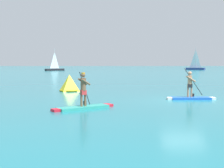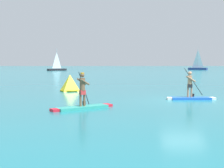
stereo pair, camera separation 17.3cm
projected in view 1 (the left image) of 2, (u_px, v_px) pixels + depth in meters
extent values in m
plane|color=#1E727F|center=(183.00, 101.00, 17.85)|extent=(440.00, 440.00, 0.00)
cube|color=teal|center=(83.00, 107.00, 14.69)|extent=(2.56, 2.02, 0.13)
cube|color=red|center=(108.00, 105.00, 15.54)|extent=(0.54, 0.59, 0.13)
cube|color=red|center=(56.00, 110.00, 13.85)|extent=(0.50, 0.53, 0.13)
cylinder|color=brown|center=(85.00, 98.00, 14.73)|extent=(0.11, 0.11, 0.76)
cylinder|color=brown|center=(81.00, 99.00, 14.60)|extent=(0.11, 0.11, 0.76)
cube|color=red|center=(83.00, 92.00, 14.65)|extent=(0.34, 0.33, 0.22)
cylinder|color=brown|center=(83.00, 84.00, 14.62)|extent=(0.26, 0.26, 0.62)
sphere|color=brown|center=(83.00, 75.00, 14.59)|extent=(0.21, 0.21, 0.21)
cylinder|color=orange|center=(83.00, 73.00, 14.58)|extent=(0.18, 0.18, 0.06)
cylinder|color=brown|center=(83.00, 82.00, 14.76)|extent=(0.48, 0.41, 0.39)
cylinder|color=brown|center=(86.00, 82.00, 14.51)|extent=(0.48, 0.41, 0.39)
cylinder|color=black|center=(85.00, 89.00, 15.21)|extent=(0.53, 0.37, 1.71)
cube|color=black|center=(85.00, 104.00, 15.26)|extent=(0.18, 0.21, 0.32)
cube|color=blue|center=(191.00, 98.00, 18.51)|extent=(2.36, 0.74, 0.13)
cube|color=white|center=(212.00, 98.00, 18.53)|extent=(0.30, 0.50, 0.13)
cube|color=white|center=(169.00, 98.00, 18.48)|extent=(0.30, 0.43, 0.13)
cylinder|color=#997051|center=(191.00, 91.00, 18.47)|extent=(0.11, 0.11, 0.80)
cylinder|color=#997051|center=(188.00, 91.00, 18.47)|extent=(0.11, 0.11, 0.80)
cube|color=black|center=(190.00, 86.00, 18.45)|extent=(0.26, 0.22, 0.22)
cylinder|color=#997051|center=(190.00, 80.00, 18.42)|extent=(0.26, 0.26, 0.54)
sphere|color=#997051|center=(190.00, 73.00, 18.40)|extent=(0.21, 0.21, 0.21)
cylinder|color=#997051|center=(190.00, 79.00, 18.57)|extent=(0.54, 0.10, 0.39)
cylinder|color=#997051|center=(191.00, 79.00, 18.27)|extent=(0.54, 0.10, 0.39)
cylinder|color=black|center=(193.00, 82.00, 18.90)|extent=(1.18, 0.05, 1.70)
cube|color=black|center=(193.00, 96.00, 18.96)|extent=(0.08, 0.20, 0.32)
pyramid|color=yellow|center=(69.00, 83.00, 23.88)|extent=(1.76, 1.76, 1.31)
torus|color=olive|center=(70.00, 90.00, 23.92)|extent=(1.59, 1.59, 0.12)
cube|color=black|center=(55.00, 70.00, 89.30)|extent=(5.46, 4.59, 0.59)
cylinder|color=#B2B2B7|center=(55.00, 58.00, 89.07)|extent=(0.12, 0.12, 6.04)
pyramid|color=white|center=(55.00, 60.00, 89.11)|extent=(1.63, 2.16, 4.81)
cube|color=navy|center=(195.00, 69.00, 99.20)|extent=(5.95, 4.81, 0.73)
cylinder|color=#B2B2B7|center=(196.00, 57.00, 98.94)|extent=(0.12, 0.12, 6.84)
pyramid|color=white|center=(196.00, 58.00, 98.97)|extent=(2.19, 1.70, 5.90)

